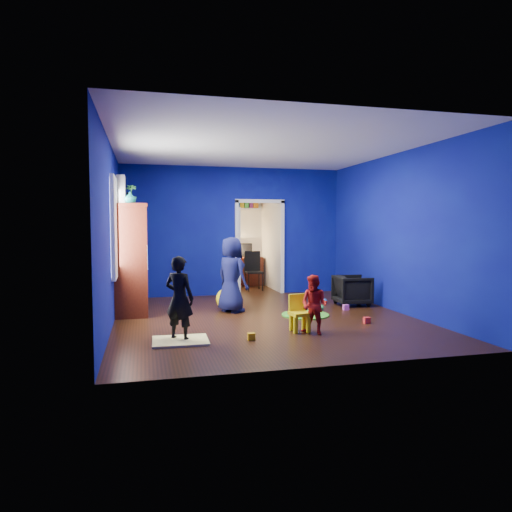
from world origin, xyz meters
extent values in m
cube|color=black|center=(0.00, 0.00, 0.00)|extent=(5.00, 5.50, 0.01)
cube|color=white|center=(0.00, 0.00, 2.90)|extent=(5.00, 5.50, 0.01)
cube|color=#0A0C73|center=(0.00, 2.75, 1.45)|extent=(5.00, 0.02, 2.90)
cube|color=#0A0C73|center=(0.00, -2.75, 1.45)|extent=(5.00, 0.02, 2.90)
cube|color=#0A0C73|center=(-2.50, 0.00, 1.45)|extent=(0.02, 5.50, 2.90)
cube|color=#0A0C73|center=(2.50, 0.00, 1.45)|extent=(0.02, 5.50, 2.90)
imported|color=black|center=(2.01, 0.81, 0.30)|extent=(0.70, 0.68, 0.60)
imported|color=black|center=(-1.54, -1.16, 0.59)|extent=(0.51, 0.48, 1.17)
imported|color=#0F113A|center=(-0.45, 0.69, 0.69)|extent=(0.73, 0.80, 1.37)
imported|color=red|center=(0.40, -1.27, 0.43)|extent=(0.52, 0.53, 0.87)
imported|color=#0B5C5F|center=(-2.22, 0.70, 2.06)|extent=(0.20, 0.20, 0.20)
imported|color=green|center=(-2.22, 1.22, 2.15)|extent=(0.21, 0.21, 0.37)
cube|color=#3E100A|center=(-2.22, 1.00, 0.98)|extent=(0.58, 1.14, 1.96)
cube|color=silver|center=(-2.18, 1.00, 1.02)|extent=(0.46, 0.70, 0.54)
cube|color=#F2E07A|center=(-1.54, -1.26, 0.01)|extent=(0.77, 0.62, 0.03)
sphere|color=yellow|center=(-0.50, 0.94, 0.20)|extent=(0.41, 0.41, 0.41)
cube|color=yellow|center=(0.25, -1.07, 0.25)|extent=(0.32, 0.32, 0.50)
cylinder|color=green|center=(0.75, 0.06, 0.01)|extent=(0.83, 0.83, 0.02)
torus|color=#3F8CD8|center=(0.75, 0.06, 0.02)|extent=(0.62, 0.51, 0.75)
cube|color=white|center=(-2.48, 0.35, 1.55)|extent=(0.03, 0.95, 1.55)
cube|color=slate|center=(-2.37, 0.90, 1.25)|extent=(0.14, 0.42, 2.40)
cube|color=white|center=(0.60, 2.75, 1.05)|extent=(1.16, 0.10, 2.10)
cube|color=#3D140A|center=(0.60, 4.26, 0.38)|extent=(0.88, 0.44, 0.75)
cube|color=black|center=(0.60, 4.38, 0.95)|extent=(0.40, 0.05, 0.32)
sphere|color=#FFD88C|center=(0.32, 4.32, 0.93)|extent=(0.14, 0.14, 0.14)
cube|color=black|center=(0.60, 3.30, 0.46)|extent=(0.40, 0.40, 0.92)
cube|color=white|center=(0.60, 4.37, 2.02)|extent=(0.88, 0.24, 0.04)
cube|color=red|center=(1.49, -0.79, 0.05)|extent=(0.10, 0.08, 0.10)
sphere|color=blue|center=(1.54, 1.10, 0.06)|extent=(0.11, 0.11, 0.11)
cube|color=#E2A50B|center=(-0.58, -1.40, 0.05)|extent=(0.10, 0.08, 0.10)
sphere|color=green|center=(1.19, 0.44, 0.06)|extent=(0.11, 0.11, 0.11)
cube|color=#DE53C3|center=(1.67, 0.37, 0.05)|extent=(0.10, 0.08, 0.10)
camera|label=1|loc=(-2.00, -7.45, 1.59)|focal=32.00mm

